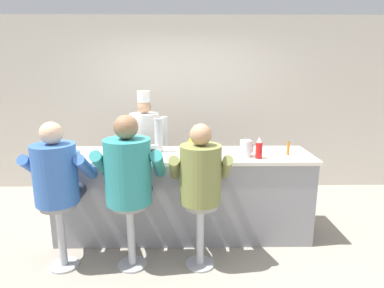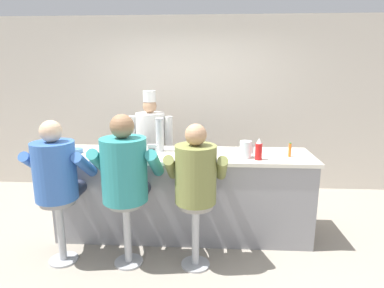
% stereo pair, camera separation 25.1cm
% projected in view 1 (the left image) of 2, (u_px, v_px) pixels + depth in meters
% --- Properties ---
extents(ground_plane, '(20.00, 20.00, 0.00)m').
position_uv_depth(ground_plane, '(183.00, 249.00, 3.48)').
color(ground_plane, '#9E9384').
extents(wall_back, '(10.00, 0.06, 2.70)m').
position_uv_depth(wall_back, '(184.00, 105.00, 5.09)').
color(wall_back, beige).
rests_on(wall_back, ground_plane).
extents(diner_counter, '(2.89, 0.73, 0.97)m').
position_uv_depth(diner_counter, '(184.00, 194.00, 3.73)').
color(diner_counter, gray).
rests_on(diner_counter, ground_plane).
extents(ketchup_bottle_red, '(0.07, 0.07, 0.23)m').
position_uv_depth(ketchup_bottle_red, '(259.00, 149.00, 3.40)').
color(ketchup_bottle_red, red).
rests_on(ketchup_bottle_red, diner_counter).
extents(mustard_bottle_yellow, '(0.06, 0.06, 0.21)m').
position_uv_depth(mustard_bottle_yellow, '(190.00, 147.00, 3.50)').
color(mustard_bottle_yellow, yellow).
rests_on(mustard_bottle_yellow, diner_counter).
extents(hot_sauce_bottle_orange, '(0.03, 0.03, 0.16)m').
position_uv_depth(hot_sauce_bottle_orange, '(288.00, 148.00, 3.55)').
color(hot_sauce_bottle_orange, orange).
rests_on(hot_sauce_bottle_orange, diner_counter).
extents(water_pitcher_clear, '(0.15, 0.13, 0.18)m').
position_uv_depth(water_pitcher_clear, '(246.00, 148.00, 3.48)').
color(water_pitcher_clear, silver).
rests_on(water_pitcher_clear, diner_counter).
extents(breakfast_plate, '(0.23, 0.23, 0.05)m').
position_uv_depth(breakfast_plate, '(125.00, 159.00, 3.37)').
color(breakfast_plate, white).
rests_on(breakfast_plate, diner_counter).
extents(cereal_bowl, '(0.14, 0.14, 0.05)m').
position_uv_depth(cereal_bowl, '(73.00, 153.00, 3.57)').
color(cereal_bowl, '#4C7FB7').
rests_on(cereal_bowl, diner_counter).
extents(coffee_mug_blue, '(0.12, 0.08, 0.09)m').
position_uv_depth(coffee_mug_blue, '(186.00, 155.00, 3.38)').
color(coffee_mug_blue, '#4C7AB2').
rests_on(coffee_mug_blue, diner_counter).
extents(cup_stack_steel, '(0.10, 0.10, 0.39)m').
position_uv_depth(cup_stack_steel, '(159.00, 135.00, 3.67)').
color(cup_stack_steel, '#B7BABF').
rests_on(cup_stack_steel, diner_counter).
extents(napkin_dispenser_chrome, '(0.10, 0.06, 0.13)m').
position_uv_depth(napkin_dispenser_chrome, '(153.00, 151.00, 3.48)').
color(napkin_dispenser_chrome, silver).
rests_on(napkin_dispenser_chrome, diner_counter).
extents(diner_seated_blue, '(0.61, 0.60, 1.44)m').
position_uv_depth(diner_seated_blue, '(57.00, 178.00, 3.01)').
color(diner_seated_blue, '#B2B5BA').
rests_on(diner_seated_blue, ground_plane).
extents(diner_seated_teal, '(0.65, 0.65, 1.51)m').
position_uv_depth(diner_seated_teal, '(129.00, 174.00, 3.01)').
color(diner_seated_teal, '#B2B5BA').
rests_on(diner_seated_teal, ground_plane).
extents(diner_seated_olive, '(0.59, 0.58, 1.42)m').
position_uv_depth(diner_seated_olive, '(200.00, 178.00, 3.02)').
color(diner_seated_olive, '#B2B5BA').
rests_on(diner_seated_olive, ground_plane).
extents(cook_in_whites_near, '(0.63, 0.41, 1.62)m').
position_uv_depth(cook_in_whites_near, '(145.00, 143.00, 4.51)').
color(cook_in_whites_near, '#232328').
rests_on(cook_in_whites_near, ground_plane).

